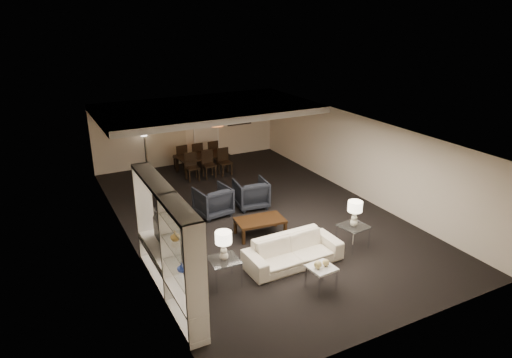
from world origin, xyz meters
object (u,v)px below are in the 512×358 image
object	(u,v)px
vase_blue	(182,268)
floor_lamp	(145,151)
floor_speaker	(183,240)
chair_fr	(211,152)
pendant_light	(216,122)
table_lamp_right	(355,214)
chair_fm	(196,154)
chair_nl	(193,167)
table_lamp_left	(224,246)
television	(158,233)
armchair_right	(251,193)
chair_nr	(225,162)
sofa	(293,251)
chair_fl	(180,157)
vase_amber	(175,236)
side_table_right	(353,236)
side_table_left	(224,271)
marble_table	(321,278)
armchair_left	(213,201)
dining_table	(202,163)
chair_nm	(209,165)

from	to	relation	value
vase_blue	floor_lamp	xyz separation A→B (m)	(1.57, 8.69, -0.41)
floor_speaker	chair_fr	xyz separation A→B (m)	(3.21, 6.20, -0.06)
pendant_light	vase_blue	world-z (taller)	pendant_light
table_lamp_right	chair_fm	size ratio (longest dim) A/B	0.68
pendant_light	chair_fm	xyz separation A→B (m)	(-0.30, 1.29, -1.45)
chair_nl	chair_fm	size ratio (longest dim) A/B	1.00
table_lamp_left	television	size ratio (longest dim) A/B	0.55
armchair_right	chair_fm	bearing A→B (deg)	-80.62
television	chair_nr	world-z (taller)	television
table_lamp_right	chair_nr	world-z (taller)	table_lamp_right
sofa	chair_nl	xyz separation A→B (m)	(-0.15, 6.18, 0.14)
floor_speaker	chair_fl	world-z (taller)	floor_speaker
sofa	vase_amber	bearing A→B (deg)	-170.44
chair_nr	floor_lamp	distance (m)	2.91
armchair_right	side_table_right	distance (m)	3.48
floor_speaker	chair_fr	size ratio (longest dim) A/B	1.13
table_lamp_left	vase_blue	distance (m)	1.44
armchair_right	side_table_right	world-z (taller)	armchair_right
sofa	chair_fr	distance (m)	7.55
armchair_right	vase_amber	bearing A→B (deg)	55.19
side_table_left	vase_amber	world-z (taller)	vase_amber
chair_fr	marble_table	bearing A→B (deg)	78.72
armchair_left	marble_table	bearing A→B (deg)	90.86
sofa	table_lamp_left	distance (m)	1.79
pendant_light	table_lamp_right	bearing A→B (deg)	-81.24
marble_table	chair_nr	world-z (taller)	chair_nr
dining_table	chair_nr	size ratio (longest dim) A/B	1.92
pendant_light	chair_nr	xyz separation A→B (m)	(0.30, -0.01, -1.45)
table_lamp_right	chair_nl	distance (m)	6.46
marble_table	armchair_left	bearing A→B (deg)	97.77
side_table_left	chair_nr	xyz separation A→B (m)	(2.75, 6.18, 0.18)
side_table_left	chair_fl	xyz separation A→B (m)	(1.55, 7.48, 0.18)
table_lamp_left	chair_nl	size ratio (longest dim) A/B	0.68
floor_speaker	chair_fm	xyz separation A→B (m)	(2.61, 6.20, -0.06)
chair_nm	chair_fr	xyz separation A→B (m)	(0.60, 1.30, 0.00)
armchair_left	side_table_right	xyz separation A→B (m)	(2.30, -3.30, -0.13)
pendant_light	side_table_right	world-z (taller)	pendant_light
armchair_left	chair_fm	bearing A→B (deg)	-110.98
armchair_left	dining_table	world-z (taller)	armchair_left
armchair_left	floor_speaker	xyz separation A→B (m)	(-1.57, -2.02, 0.11)
pendant_light	television	bearing A→B (deg)	-123.70
chair_nm	dining_table	bearing A→B (deg)	92.28
chair_nl	marble_table	bearing A→B (deg)	-86.76
dining_table	pendant_light	bearing A→B (deg)	-69.19
table_lamp_left	chair_nl	bearing A→B (deg)	75.94
television	floor_lamp	size ratio (longest dim) A/B	0.79
sofa	chair_fr	bearing A→B (deg)	81.01
marble_table	dining_table	xyz separation A→B (m)	(0.45, 7.93, 0.06)
chair_fr	vase_amber	bearing A→B (deg)	59.66
floor_lamp	vase_blue	bearing A→B (deg)	-100.26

